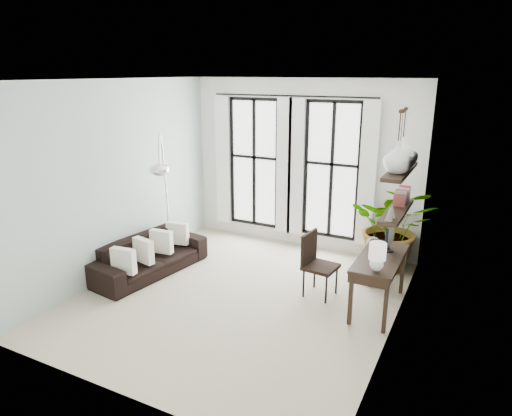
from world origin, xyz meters
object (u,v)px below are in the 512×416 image
Objects in this scene: plant at (393,227)px; desk at (379,262)px; arc_lamp at (162,166)px; sofa at (149,256)px; desk_chair at (316,260)px; buddha at (372,263)px.

plant is 1.60m from desk.
arc_lamp is (-3.53, -1.70, 1.03)m from plant.
sofa is 1.53× the size of desk.
arc_lamp reaches higher than sofa.
desk is 0.58× the size of arc_lamp.
desk is at bearing 1.53° from arc_lamp.
arc_lamp is (0.10, 0.37, 1.48)m from sofa.
arc_lamp is at bearing -178.47° from desk.
arc_lamp is at bearing -154.32° from plant.
desk_chair is 1.28× the size of buddha.
desk is 0.98m from desk_chair.
sofa is at bearing -172.88° from desk.
plant is at bearing -51.99° from sofa.
arc_lamp reaches higher than buddha.
desk reaches higher than desk_chair.
arc_lamp is 3.05× the size of buddha.
sofa is 3.72m from buddha.
sofa is 2.70× the size of buddha.
desk_chair reaches higher than sofa.
buddha is (0.67, 0.83, -0.24)m from desk_chair.
sofa is 0.89× the size of arc_lamp.
arc_lamp reaches higher than plant.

